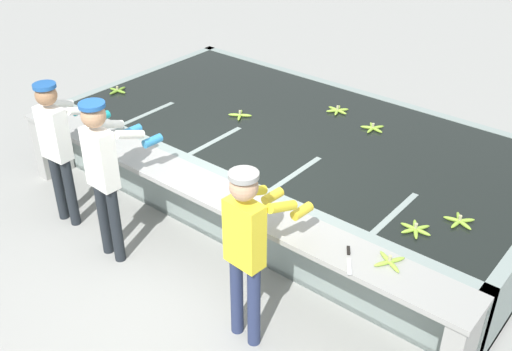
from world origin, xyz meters
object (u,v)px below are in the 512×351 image
banana_bunch_floating_1 (240,115)px  banana_bunch_floating_3 (373,128)px  worker_2 (248,242)px  banana_bunch_floating_4 (118,90)px  worker_1 (104,166)px  banana_bunch_floating_0 (337,110)px  banana_bunch_floating_2 (460,221)px  knife_0 (349,256)px  worker_0 (58,141)px  banana_bunch_ledge_0 (389,262)px  banana_bunch_floating_5 (415,229)px  banana_bunch_ledge_1 (240,204)px

banana_bunch_floating_1 → banana_bunch_floating_3: same height
worker_2 → banana_bunch_floating_4: worker_2 is taller
worker_1 → banana_bunch_floating_0: worker_1 is taller
banana_bunch_floating_2 → knife_0: banana_bunch_floating_2 is taller
worker_0 → banana_bunch_floating_2: (3.75, 1.46, -0.12)m
banana_bunch_floating_4 → banana_bunch_ledge_0: 4.44m
banana_bunch_floating_4 → banana_bunch_floating_5: same height
banana_bunch_floating_1 → banana_bunch_floating_4: 1.74m
worker_0 → banana_bunch_floating_4: size_ratio=5.77×
banana_bunch_ledge_0 → worker_0: bearing=-170.9°
knife_0 → worker_0: bearing=-172.3°
worker_1 → banana_bunch_floating_3: 2.99m
worker_0 → banana_bunch_floating_2: bearing=21.2°
banana_bunch_floating_3 → banana_bunch_floating_5: same height
knife_0 → banana_bunch_floating_4: bearing=166.4°
banana_bunch_floating_0 → banana_bunch_floating_4: same height
banana_bunch_floating_3 → worker_2: bearing=-81.8°
worker_0 → banana_bunch_floating_0: bearing=57.9°
banana_bunch_ledge_1 → banana_bunch_floating_3: bearing=86.0°
banana_bunch_floating_3 → banana_bunch_floating_4: size_ratio=0.98×
banana_bunch_floating_3 → worker_1: bearing=-117.6°
banana_bunch_ledge_0 → banana_bunch_ledge_1: (-1.44, -0.14, -0.00)m
worker_1 → banana_bunch_floating_4: 2.27m
worker_1 → banana_bunch_floating_3: size_ratio=6.17×
banana_bunch_floating_5 → knife_0: 0.71m
knife_0 → banana_bunch_floating_5: bearing=69.3°
banana_bunch_floating_1 → banana_bunch_ledge_1: banana_bunch_ledge_1 is taller
banana_bunch_floating_3 → banana_bunch_ledge_1: banana_bunch_ledge_1 is taller
banana_bunch_floating_1 → banana_bunch_floating_3: 1.54m
banana_bunch_floating_2 → worker_0: bearing=-158.8°
banana_bunch_floating_4 → banana_bunch_floating_1: bearing=14.6°
banana_bunch_floating_2 → banana_bunch_ledge_1: (-1.64, -1.02, 0.00)m
banana_bunch_floating_2 → worker_2: bearing=-125.9°
banana_bunch_floating_4 → banana_bunch_ledge_1: size_ratio=1.00×
worker_2 → knife_0: bearing=40.1°
banana_bunch_floating_1 → worker_2: bearing=-48.0°
worker_0 → banana_bunch_floating_3: (2.26, 2.56, -0.12)m
worker_1 → knife_0: size_ratio=5.54×
worker_1 → banana_bunch_floating_2: 3.27m
worker_1 → banana_bunch_floating_1: (0.01, 1.95, -0.18)m
banana_bunch_floating_4 → banana_bunch_ledge_1: (2.92, -0.99, 0.00)m
banana_bunch_floating_5 → knife_0: bearing=-110.7°
banana_bunch_floating_1 → knife_0: 2.77m
banana_bunch_floating_3 → banana_bunch_ledge_1: 2.13m
banana_bunch_ledge_1 → banana_bunch_floating_2: bearing=31.8°
worker_1 → banana_bunch_ledge_1: (1.24, 0.52, -0.17)m
banana_bunch_floating_1 → knife_0: size_ratio=0.83×
worker_1 → banana_bunch_ledge_1: 1.35m
worker_2 → worker_1: bearing=-179.9°
banana_bunch_floating_2 → banana_bunch_floating_3: 1.86m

